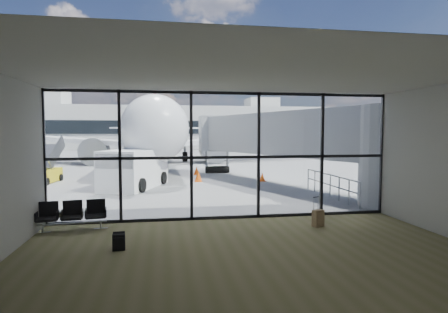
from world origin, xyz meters
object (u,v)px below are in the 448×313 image
object	(u,v)px
mobile_stairs	(41,174)
airliner	(155,131)
backpack	(119,242)
seating_row	(72,214)
belt_loader	(152,164)
suitcase	(318,218)
service_van	(134,168)

from	to	relation	value
mobile_stairs	airliner	bearing A→B (deg)	75.89
backpack	mobile_stairs	size ratio (longest dim) A/B	0.14
seating_row	belt_loader	size ratio (longest dim) A/B	0.55
suitcase	service_van	distance (m)	11.84
backpack	mobile_stairs	xyz separation A→B (m)	(-6.18, 14.31, 0.32)
suitcase	belt_loader	bearing A→B (deg)	85.01
airliner	seating_row	bearing A→B (deg)	-95.17
seating_row	mobile_stairs	size ratio (longest dim) A/B	0.60
suitcase	airliner	world-z (taller)	airliner
service_van	seating_row	bearing A→B (deg)	-77.84
suitcase	backpack	bearing A→B (deg)	171.27
airliner	belt_loader	distance (m)	10.79
airliner	mobile_stairs	size ratio (longest dim) A/B	11.88
backpack	suitcase	xyz separation A→B (m)	(6.12, 1.45, 0.06)
seating_row	airliner	xyz separation A→B (m)	(2.07, 28.37, 2.72)
backpack	belt_loader	xyz separation A→B (m)	(0.34, 20.30, 0.32)
seating_row	mobile_stairs	xyz separation A→B (m)	(-4.50, 11.93, 0.05)
seating_row	belt_loader	xyz separation A→B (m)	(2.02, 17.91, 0.05)
backpack	airliner	world-z (taller)	airliner
seating_row	backpack	distance (m)	2.93
backpack	airliner	size ratio (longest dim) A/B	0.01
seating_row	service_van	bearing A→B (deg)	74.39
service_van	backpack	bearing A→B (deg)	-67.65
backpack	mobile_stairs	distance (m)	15.59
seating_row	backpack	xyz separation A→B (m)	(1.68, -2.39, -0.28)
airliner	mobile_stairs	bearing A→B (deg)	-112.78
seating_row	mobile_stairs	world-z (taller)	mobile_stairs
suitcase	belt_loader	size ratio (longest dim) A/B	0.26
airliner	mobile_stairs	world-z (taller)	airliner
suitcase	airliner	xyz separation A→B (m)	(-5.73, 29.30, 2.93)
airliner	service_van	world-z (taller)	airliner
backpack	mobile_stairs	world-z (taller)	mobile_stairs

